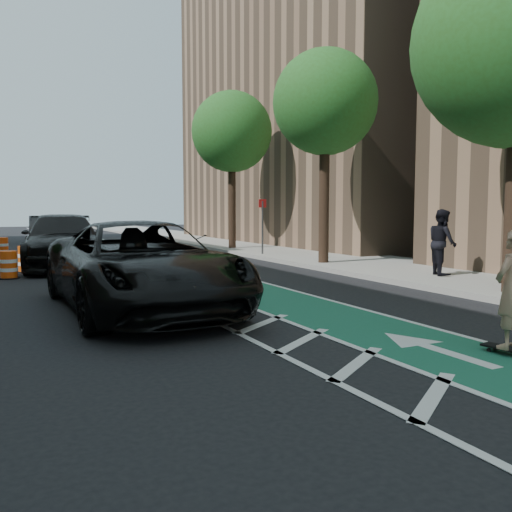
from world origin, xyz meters
TOP-DOWN VIEW (x-y plane):
  - ground at (0.00, 0.00)m, footprint 120.00×120.00m
  - bike_lane at (3.00, 10.00)m, footprint 2.00×90.00m
  - buffer_strip at (1.50, 10.00)m, footprint 1.40×90.00m
  - sidewalk_right at (9.50, 10.00)m, footprint 5.00×90.00m
  - curb_right at (7.05, 10.00)m, footprint 0.12×90.00m
  - building_right_far at (17.50, 20.00)m, footprint 14.00×22.00m
  - tree_r_c at (7.90, 8.00)m, footprint 4.20×4.20m
  - tree_r_d at (7.90, 16.00)m, footprint 4.20×4.20m
  - sign_post at (7.60, 12.00)m, footprint 0.35×0.08m
  - skateboard at (3.70, -3.41)m, footprint 0.34×0.81m
  - skateboarder at (3.70, -3.41)m, footprint 0.67×0.49m
  - suv_near at (-0.10, 2.32)m, footprint 3.15×6.63m
  - suv_far at (-0.54, 11.50)m, footprint 3.21×6.66m
  - car_grey at (0.20, 26.94)m, footprint 2.11×5.11m
  - pedestrian at (8.92, 3.09)m, footprint 1.04×1.14m
  - barrel_a at (-2.37, 9.00)m, footprint 0.61×0.61m
  - barrel_b at (-1.80, 10.52)m, footprint 0.63×0.63m
  - barrel_c at (-2.40, 16.56)m, footprint 0.64×0.64m

SIDE VIEW (x-z plane):
  - ground at x=0.00m, z-range 0.00..0.00m
  - buffer_strip at x=1.50m, z-range 0.00..0.01m
  - bike_lane at x=3.00m, z-range 0.00..0.01m
  - sidewalk_right at x=9.50m, z-range 0.00..0.15m
  - curb_right at x=7.05m, z-range 0.00..0.16m
  - skateboard at x=3.70m, z-range 0.03..0.14m
  - barrel_a at x=-2.37m, z-range -0.02..0.80m
  - barrel_b at x=-1.80m, z-range -0.02..0.84m
  - barrel_c at x=-2.40m, z-range -0.02..0.85m
  - car_grey at x=0.20m, z-range 0.00..1.64m
  - suv_near at x=-0.10m, z-range 0.00..1.83m
  - suv_far at x=-0.54m, z-range 0.00..1.87m
  - skateboarder at x=3.70m, z-range 0.11..1.79m
  - pedestrian at x=8.92m, z-range 0.15..2.07m
  - sign_post at x=7.60m, z-range 0.11..2.59m
  - tree_r_c at x=7.90m, z-range 1.82..9.72m
  - tree_r_d at x=7.90m, z-range 1.82..9.72m
  - building_right_far at x=17.50m, z-range 0.00..19.00m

